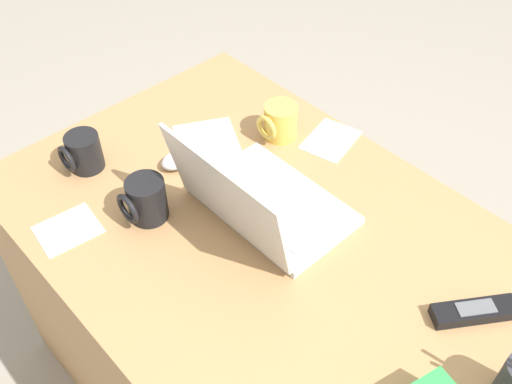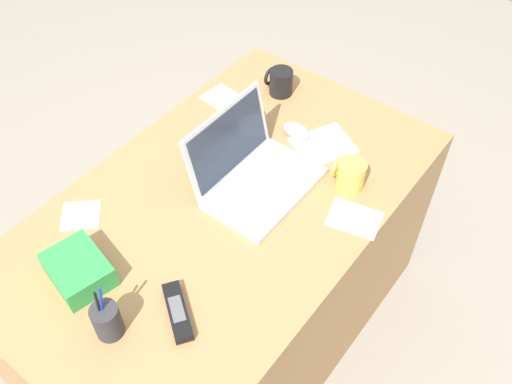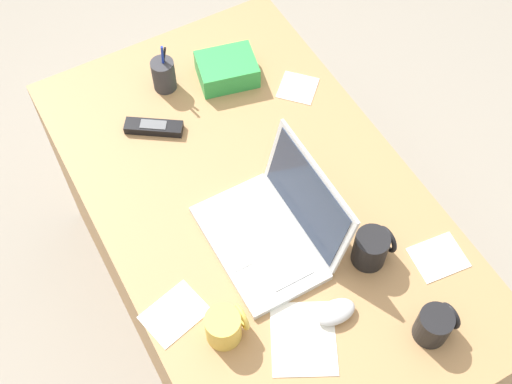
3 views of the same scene
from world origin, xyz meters
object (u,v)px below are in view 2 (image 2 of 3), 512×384
Objects in this scene: coffee_mug_white at (280,82)px; pen_holder at (107,320)px; laptop at (253,173)px; cordless_phone at (177,312)px; snack_bag at (78,270)px; coffee_mug_spare at (350,174)px; computer_mouse at (296,130)px; coffee_mug_tall at (241,118)px.

coffee_mug_white is 1.00m from pen_holder.
laptop is 2.17× the size of cordless_phone.
laptop is at bearing 14.94° from cordless_phone.
coffee_mug_white is at bearing 20.11° from cordless_phone.
laptop is 0.47m from cordless_phone.
snack_bag is at bearing 105.34° from cordless_phone.
coffee_mug_spare is at bearing -9.46° from cordless_phone.
pen_holder is (-0.98, -0.22, 0.00)m from coffee_mug_white.
computer_mouse is 0.18m from coffee_mug_tall.
coffee_mug_spare is 0.60× the size of cordless_phone.
cordless_phone is at bearing -159.89° from coffee_mug_white.
coffee_mug_white is 0.58× the size of cordless_phone.
cordless_phone is 0.17m from pen_holder.
laptop is at bearing -133.21° from coffee_mug_tall.
coffee_mug_tall is 0.59× the size of snack_bag.
computer_mouse is at bearing -9.16° from snack_bag.
coffee_mug_spare is 0.78m from pen_holder.
coffee_mug_spare is 0.63m from cordless_phone.
computer_mouse is 0.26m from coffee_mug_spare.
cordless_phone is 0.95× the size of snack_bag.
coffee_mug_white reaches higher than coffee_mug_spare.
pen_holder is at bearing -173.47° from computer_mouse.
cordless_phone is at bearing -74.66° from snack_bag.
coffee_mug_spare is (0.00, -0.40, -0.01)m from coffee_mug_tall.
coffee_mug_tall is at bearing 15.00° from pen_holder.
coffee_mug_tall is at bearing 2.31° from snack_bag.
laptop is 0.28m from coffee_mug_spare.
computer_mouse is 0.84m from pen_holder.
coffee_mug_white is at bearing 2.63° from snack_bag.
computer_mouse is at bearing 11.43° from cordless_phone.
coffee_mug_white reaches higher than snack_bag.
coffee_mug_spare is 0.55× the size of pen_holder.
cordless_phone is (-0.62, -0.30, -0.04)m from coffee_mug_tall.
computer_mouse is 0.57× the size of pen_holder.
coffee_mug_tall is at bearing 46.79° from laptop.
cordless_phone is (-0.85, -0.31, -0.03)m from coffee_mug_white.
coffee_mug_white is 0.54× the size of pen_holder.
coffee_mug_tall is at bearing 122.64° from computer_mouse.
computer_mouse is 1.03× the size of coffee_mug_spare.
coffee_mug_white is 0.23m from coffee_mug_tall.
coffee_mug_tall is 0.40m from coffee_mug_spare.
computer_mouse reaches higher than cordless_phone.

